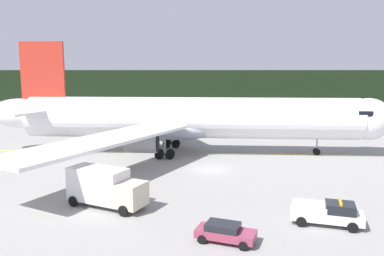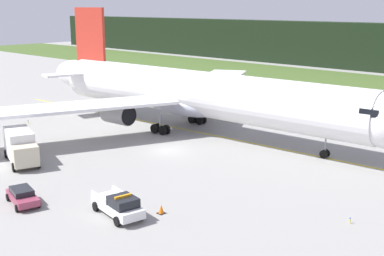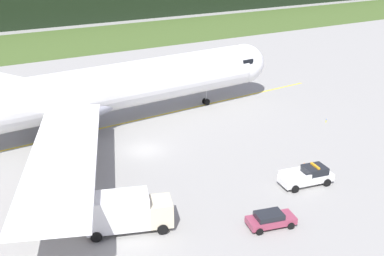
{
  "view_description": "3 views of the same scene",
  "coord_description": "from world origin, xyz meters",
  "views": [
    {
      "loc": [
        3.57,
        -43.69,
        11.6
      ],
      "look_at": [
        -3.36,
        9.64,
        3.43
      ],
      "focal_mm": 35.61,
      "sensor_mm": 36.0,
      "label": 1
    },
    {
      "loc": [
        39.55,
        -37.56,
        15.85
      ],
      "look_at": [
        6.0,
        -2.43,
        4.06
      ],
      "focal_mm": 47.3,
      "sensor_mm": 36.0,
      "label": 2
    },
    {
      "loc": [
        -19.85,
        -44.8,
        22.6
      ],
      "look_at": [
        4.82,
        -2.25,
        2.49
      ],
      "focal_mm": 44.39,
      "sensor_mm": 36.0,
      "label": 3
    }
  ],
  "objects": [
    {
      "name": "staff_car",
      "position": [
        2.63,
        -19.03,
        0.7
      ],
      "size": [
        4.32,
        2.66,
        1.3
      ],
      "color": "#8E364D",
      "rests_on": "ground"
    },
    {
      "name": "catering_truck",
      "position": [
        -7.87,
        -13.51,
        1.76
      ],
      "size": [
        7.39,
        4.54,
        3.47
      ],
      "color": "beige",
      "rests_on": "ground"
    },
    {
      "name": "distant_tree_line",
      "position": [
        0.0,
        85.03,
        5.84
      ],
      "size": [
        288.0,
        6.8,
        11.68
      ],
      "primitive_type": "cube",
      "color": "black",
      "rests_on": "ground"
    },
    {
      "name": "ops_pickup_truck",
      "position": [
        10.34,
        -15.15,
        0.9
      ],
      "size": [
        5.5,
        2.95,
        1.94
      ],
      "color": "silver",
      "rests_on": "ground"
    },
    {
      "name": "airliner",
      "position": [
        -3.97,
        8.52,
        4.92
      ],
      "size": [
        56.47,
        53.21,
        15.59
      ],
      "color": "white",
      "rests_on": "ground"
    },
    {
      "name": "taxiway_centerline_main",
      "position": [
        -3.3,
        8.57,
        0.0
      ],
      "size": [
        73.11,
        4.99,
        0.01
      ],
      "primitive_type": "cube",
      "rotation": [
        0.0,
        0.0,
        0.06
      ],
      "color": "yellow",
      "rests_on": "ground"
    },
    {
      "name": "grass_verge",
      "position": [
        0.0,
        61.95,
        0.02
      ],
      "size": [
        320.0,
        30.49,
        0.04
      ],
      "primitive_type": "cube",
      "color": "#405825",
      "rests_on": "ground"
    },
    {
      "name": "apron_cone",
      "position": [
        12.31,
        -12.53,
        0.35
      ],
      "size": [
        0.58,
        0.58,
        0.72
      ],
      "color": "black",
      "rests_on": "ground"
    },
    {
      "name": "ground",
      "position": [
        0.0,
        0.0,
        0.0
      ],
      "size": [
        320.0,
        320.0,
        0.0
      ],
      "primitive_type": "plane",
      "color": "gray"
    },
    {
      "name": "taxiway_edge_light_west",
      "position": [
        -23.78,
        -4.04,
        0.25
      ],
      "size": [
        0.12,
        0.12,
        0.47
      ],
      "color": "yellow",
      "rests_on": "ground"
    }
  ]
}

